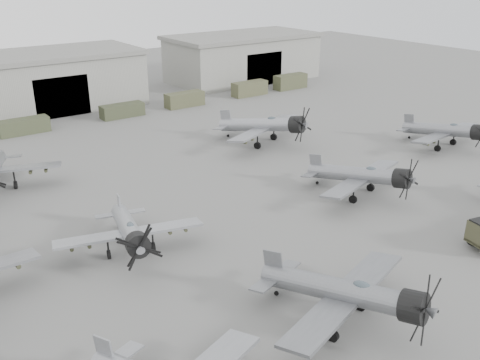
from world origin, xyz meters
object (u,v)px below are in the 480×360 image
(aircraft_near_1, at_px, (351,294))
(aircraft_far_1, at_px, (267,125))
(aircraft_mid_1, at_px, (130,231))
(aircraft_mid_2, at_px, (365,176))
(aircraft_mid_3, at_px, (449,131))

(aircraft_near_1, bearing_deg, aircraft_far_1, 42.43)
(aircraft_mid_1, bearing_deg, aircraft_near_1, -50.56)
(aircraft_near_1, bearing_deg, aircraft_mid_2, 22.39)
(aircraft_mid_1, relative_size, aircraft_far_1, 0.85)
(aircraft_mid_2, bearing_deg, aircraft_mid_3, -3.19)
(aircraft_near_1, relative_size, aircraft_far_1, 0.95)
(aircraft_mid_2, distance_m, aircraft_far_1, 18.65)
(aircraft_mid_3, bearing_deg, aircraft_mid_1, 176.37)
(aircraft_mid_1, bearing_deg, aircraft_mid_2, 7.74)
(aircraft_mid_2, height_order, aircraft_far_1, aircraft_far_1)
(aircraft_mid_1, xyz_separation_m, aircraft_mid_3, (43.12, 1.18, 0.14))
(aircraft_near_1, relative_size, aircraft_mid_3, 1.04)
(aircraft_mid_1, relative_size, aircraft_mid_2, 0.94)
(aircraft_near_1, distance_m, aircraft_mid_1, 17.81)
(aircraft_mid_1, xyz_separation_m, aircraft_far_1, (25.95, 15.47, 0.41))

